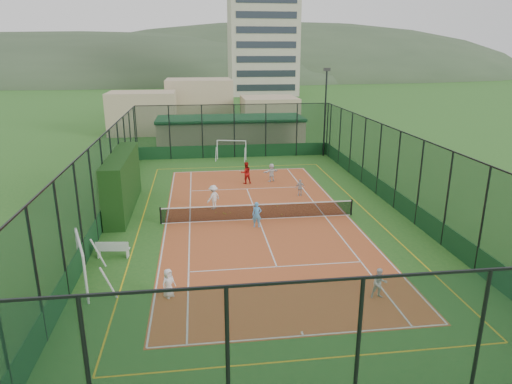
# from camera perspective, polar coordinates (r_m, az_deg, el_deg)

# --- Properties ---
(ground) EXTENTS (300.00, 300.00, 0.00)m
(ground) POSITION_cam_1_polar(r_m,az_deg,el_deg) (27.57, 0.32, -3.44)
(ground) COLOR #296422
(ground) RESTS_ON ground
(court_slab) EXTENTS (11.17, 23.97, 0.01)m
(court_slab) POSITION_cam_1_polar(r_m,az_deg,el_deg) (27.57, 0.32, -3.43)
(court_slab) COLOR #B85A28
(court_slab) RESTS_ON ground
(tennis_net) EXTENTS (11.67, 0.12, 1.06)m
(tennis_net) POSITION_cam_1_polar(r_m,az_deg,el_deg) (27.39, 0.32, -2.41)
(tennis_net) COLOR black
(tennis_net) RESTS_ON ground
(perimeter_fence) EXTENTS (18.12, 34.12, 5.00)m
(perimeter_fence) POSITION_cam_1_polar(r_m,az_deg,el_deg) (26.79, 0.33, 1.57)
(perimeter_fence) COLOR black
(perimeter_fence) RESTS_ON ground
(floodlight_ne) EXTENTS (0.60, 0.26, 8.25)m
(floodlight_ne) POSITION_cam_1_polar(r_m,az_deg,el_deg) (44.22, 8.63, 9.75)
(floodlight_ne) COLOR black
(floodlight_ne) RESTS_ON ground
(clubhouse) EXTENTS (15.20, 7.20, 3.15)m
(clubhouse) POSITION_cam_1_polar(r_m,az_deg,el_deg) (48.38, -3.21, 7.49)
(clubhouse) COLOR tan
(clubhouse) RESTS_ON ground
(apartment_tower) EXTENTS (15.00, 12.00, 30.00)m
(apartment_tower) POSITION_cam_1_polar(r_m,az_deg,el_deg) (108.80, 0.82, 20.00)
(apartment_tower) COLOR beige
(apartment_tower) RESTS_ON ground
(distant_hills) EXTENTS (200.00, 60.00, 24.00)m
(distant_hills) POSITION_cam_1_polar(r_m,az_deg,el_deg) (175.87, -6.46, 13.95)
(distant_hills) COLOR #384C33
(distant_hills) RESTS_ON ground
(hedge_left) EXTENTS (1.22, 8.16, 3.57)m
(hedge_left) POSITION_cam_1_polar(r_m,az_deg,el_deg) (30.10, -16.36, 1.20)
(hedge_left) COLOR black
(hedge_left) RESTS_ON ground
(white_bench) EXTENTS (1.64, 0.62, 0.90)m
(white_bench) POSITION_cam_1_polar(r_m,az_deg,el_deg) (23.60, -17.45, -6.78)
(white_bench) COLOR white
(white_bench) RESTS_ON ground
(futsal_goal_near) EXTENTS (3.40, 1.92, 2.11)m
(futsal_goal_near) POSITION_cam_1_polar(r_m,az_deg,el_deg) (20.99, -20.96, -8.42)
(futsal_goal_near) COLOR white
(futsal_goal_near) RESTS_ON ground
(futsal_goal_far) EXTENTS (2.89, 1.42, 1.79)m
(futsal_goal_far) POSITION_cam_1_polar(r_m,az_deg,el_deg) (42.67, -3.08, 5.25)
(futsal_goal_far) COLOR white
(futsal_goal_far) RESTS_ON ground
(child_near_left) EXTENTS (0.72, 0.69, 1.24)m
(child_near_left) POSITION_cam_1_polar(r_m,az_deg,el_deg) (19.38, -10.88, -11.12)
(child_near_left) COLOR white
(child_near_left) RESTS_ON court_slab
(child_near_mid) EXTENTS (0.59, 0.43, 1.48)m
(child_near_mid) POSITION_cam_1_polar(r_m,az_deg,el_deg) (26.16, 0.10, -2.86)
(child_near_mid) COLOR #54AAEE
(child_near_mid) RESTS_ON court_slab
(child_near_right) EXTENTS (0.66, 0.53, 1.30)m
(child_near_right) POSITION_cam_1_polar(r_m,az_deg,el_deg) (19.62, 15.17, -10.96)
(child_near_right) COLOR silver
(child_near_right) RESTS_ON court_slab
(child_far_left) EXTENTS (1.15, 1.12, 1.58)m
(child_far_left) POSITION_cam_1_polar(r_m,az_deg,el_deg) (29.23, -5.34, -0.64)
(child_far_left) COLOR white
(child_far_left) RESTS_ON court_slab
(child_far_right) EXTENTS (0.69, 0.29, 1.18)m
(child_far_right) POSITION_cam_1_polar(r_m,az_deg,el_deg) (31.96, 5.54, 0.54)
(child_far_right) COLOR silver
(child_far_right) RESTS_ON court_slab
(child_far_back) EXTENTS (1.37, 0.92, 1.41)m
(child_far_back) POSITION_cam_1_polar(r_m,az_deg,el_deg) (35.38, 1.95, 2.45)
(child_far_back) COLOR white
(child_far_back) RESTS_ON court_slab
(coach) EXTENTS (0.93, 0.80, 1.68)m
(coach) POSITION_cam_1_polar(r_m,az_deg,el_deg) (34.77, -1.27, 2.42)
(coach) COLOR #B61513
(coach) RESTS_ON court_slab
(tennis_balls) EXTENTS (4.12, 1.73, 0.07)m
(tennis_balls) POSITION_cam_1_polar(r_m,az_deg,el_deg) (28.68, -2.02, -2.53)
(tennis_balls) COLOR #CCE033
(tennis_balls) RESTS_ON court_slab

